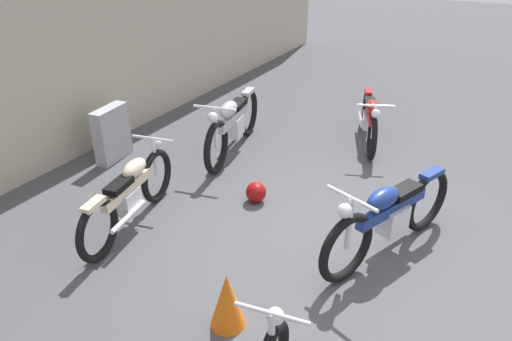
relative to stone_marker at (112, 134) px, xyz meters
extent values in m
plane|color=#47474C|center=(-0.41, -3.79, -0.41)|extent=(40.00, 40.00, 0.00)
cube|color=#B2A893|center=(-0.41, 0.69, 1.36)|extent=(18.00, 0.30, 3.54)
cube|color=#9E9EA3|center=(0.00, 0.00, 0.00)|extent=(0.65, 0.26, 0.82)
sphere|color=maroon|center=(-0.08, -2.48, -0.28)|extent=(0.27, 0.27, 0.27)
cone|color=orange|center=(-2.06, -3.28, -0.13)|extent=(0.32, 0.32, 0.55)
torus|color=black|center=(-0.64, -1.35, -0.06)|extent=(0.69, 0.21, 0.69)
torus|color=black|center=(-1.89, -1.59, -0.06)|extent=(0.69, 0.21, 0.69)
cube|color=silver|center=(-1.31, -1.48, -0.05)|extent=(0.33, 0.24, 0.26)
cube|color=beige|center=(-1.26, -1.47, 0.11)|extent=(0.97, 0.27, 0.11)
ellipsoid|color=beige|center=(-1.09, -1.44, 0.28)|extent=(0.44, 0.26, 0.19)
cube|color=black|center=(-1.43, -1.50, 0.23)|extent=(0.40, 0.24, 0.08)
cube|color=beige|center=(-1.89, -1.59, 0.26)|extent=(0.32, 0.17, 0.06)
cylinder|color=silver|center=(-0.64, -1.35, 0.20)|extent=(0.05, 0.05, 0.52)
cylinder|color=silver|center=(-0.64, -1.35, 0.45)|extent=(0.13, 0.54, 0.03)
sphere|color=silver|center=(-0.56, -1.34, 0.36)|extent=(0.13, 0.13, 0.13)
cylinder|color=silver|center=(-1.47, -1.62, -0.11)|extent=(0.66, 0.18, 0.06)
torus|color=black|center=(1.87, -3.40, -0.07)|extent=(0.66, 0.32, 0.67)
torus|color=black|center=(3.03, -2.95, -0.07)|extent=(0.66, 0.32, 0.67)
cube|color=silver|center=(2.49, -3.16, -0.05)|extent=(0.34, 0.28, 0.26)
cube|color=#B21919|center=(2.45, -3.18, 0.09)|extent=(0.92, 0.42, 0.11)
ellipsoid|color=#B21919|center=(2.29, -3.24, 0.26)|extent=(0.45, 0.32, 0.18)
cube|color=black|center=(2.60, -3.12, 0.21)|extent=(0.40, 0.29, 0.07)
cube|color=#B21919|center=(3.03, -2.95, 0.24)|extent=(0.32, 0.21, 0.06)
cylinder|color=silver|center=(1.87, -3.40, 0.18)|extent=(0.05, 0.05, 0.51)
cylinder|color=silver|center=(1.87, -3.40, 0.44)|extent=(0.22, 0.51, 0.03)
sphere|color=silver|center=(1.80, -3.43, 0.34)|extent=(0.13, 0.13, 0.13)
cylinder|color=silver|center=(2.62, -2.99, -0.12)|extent=(0.62, 0.28, 0.06)
cylinder|color=silver|center=(-2.56, -3.96, 0.19)|extent=(0.05, 0.05, 0.52)
cylinder|color=silver|center=(-2.56, -3.96, 0.45)|extent=(0.10, 0.54, 0.03)
sphere|color=silver|center=(-2.48, -3.95, 0.36)|extent=(0.13, 0.13, 0.13)
torus|color=black|center=(-0.97, -3.98, -0.03)|extent=(0.74, 0.36, 0.75)
torus|color=black|center=(0.32, -4.49, -0.03)|extent=(0.74, 0.36, 0.75)
cube|color=silver|center=(-0.28, -4.25, -0.01)|extent=(0.38, 0.31, 0.29)
cube|color=navy|center=(-0.33, -4.24, 0.15)|extent=(1.02, 0.48, 0.12)
ellipsoid|color=navy|center=(-0.50, -4.17, 0.34)|extent=(0.50, 0.36, 0.21)
cube|color=black|center=(-0.15, -4.30, 0.29)|extent=(0.45, 0.32, 0.08)
cube|color=navy|center=(0.32, -4.49, 0.32)|extent=(0.35, 0.24, 0.06)
cylinder|color=silver|center=(-0.97, -3.98, 0.25)|extent=(0.06, 0.06, 0.57)
cylinder|color=silver|center=(-0.97, -3.98, 0.54)|extent=(0.25, 0.57, 0.04)
sphere|color=silver|center=(-1.05, -3.95, 0.43)|extent=(0.14, 0.14, 0.14)
cylinder|color=silver|center=(-0.04, -4.22, -0.08)|extent=(0.70, 0.32, 0.06)
torus|color=black|center=(0.38, -1.60, -0.02)|extent=(0.78, 0.24, 0.77)
torus|color=black|center=(1.79, -1.32, -0.02)|extent=(0.78, 0.24, 0.77)
cube|color=silver|center=(1.14, -1.45, 0.00)|extent=(0.37, 0.27, 0.30)
cube|color=#ADADB2|center=(1.08, -1.46, 0.17)|extent=(1.09, 0.31, 0.13)
ellipsoid|color=#ADADB2|center=(0.90, -1.50, 0.36)|extent=(0.50, 0.30, 0.21)
cube|color=black|center=(1.27, -1.42, 0.31)|extent=(0.45, 0.27, 0.08)
cube|color=#ADADB2|center=(1.79, -1.32, 0.34)|extent=(0.36, 0.19, 0.06)
cylinder|color=silver|center=(0.38, -1.60, 0.27)|extent=(0.06, 0.06, 0.58)
cylinder|color=silver|center=(0.38, -1.60, 0.56)|extent=(0.16, 0.61, 0.04)
sphere|color=silver|center=(0.30, -1.61, 0.46)|extent=(0.15, 0.15, 0.15)
cylinder|color=silver|center=(1.32, -1.28, -0.07)|extent=(0.74, 0.21, 0.06)
camera|label=1|loc=(-4.75, -5.03, 2.82)|focal=33.75mm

